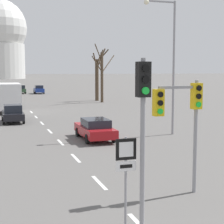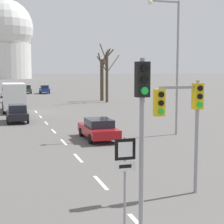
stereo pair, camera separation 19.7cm
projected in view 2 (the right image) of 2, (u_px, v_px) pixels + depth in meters
The scene contains 21 objects.
lane_stripe_1 at pixel (101, 183), 15.32m from camera, with size 0.16×2.00×0.01m, color silver.
lane_stripe_2 at pixel (78, 158), 19.60m from camera, with size 0.16×2.00×0.01m, color silver.
lane_stripe_3 at pixel (64, 142), 23.88m from camera, with size 0.16×2.00×0.01m, color silver.
lane_stripe_4 at pixel (54, 131), 28.15m from camera, with size 0.16×2.00×0.01m, color silver.
lane_stripe_5 at pixel (46, 123), 32.43m from camera, with size 0.16×2.00×0.01m, color silver.
lane_stripe_6 at pixel (41, 117), 36.71m from camera, with size 0.16×2.00×0.01m, color silver.
lane_stripe_7 at pixel (36, 112), 40.99m from camera, with size 0.16×2.00×0.01m, color silver.
traffic_signal_centre_tall at pixel (142, 113), 10.21m from camera, with size 0.36×0.34×4.92m.
traffic_signal_near_right at pixel (184, 109), 13.57m from camera, with size 1.89×0.34×4.22m.
route_sign_post at pixel (125, 167), 10.44m from camera, with size 0.60×0.08×2.76m.
street_lamp_right at pixel (172, 54), 26.02m from camera, with size 2.39×0.36×9.32m.
sedan_near_left at pixel (98, 129), 24.75m from camera, with size 1.91×4.48×1.40m.
sedan_near_right at pixel (6, 92), 62.92m from camera, with size 1.70×4.08×1.68m.
sedan_mid_centre at pixel (14, 97), 53.23m from camera, with size 1.90×4.19×1.56m.
sedan_far_left at pixel (27, 89), 72.66m from camera, with size 1.74×3.91×1.67m.
sedan_far_right at pixel (17, 113), 32.90m from camera, with size 1.83×3.97×1.57m.
sedan_distant_centre at pixel (44, 89), 72.24m from camera, with size 1.75×3.83×1.64m.
delivery_truck at pixel (14, 96), 41.17m from camera, with size 2.44×7.20×3.14m.
bare_tree_right_near at pixel (102, 76), 55.48m from camera, with size 2.60×1.56×7.72m.
bare_tree_right_far at pixel (107, 74), 52.67m from camera, with size 4.27×4.31×8.08m.
capitol_dome at pixel (4, 39), 190.60m from camera, with size 29.32×29.32×41.42m.
Camera 2 is at (-3.90, -5.26, 4.61)m, focal length 60.00 mm.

